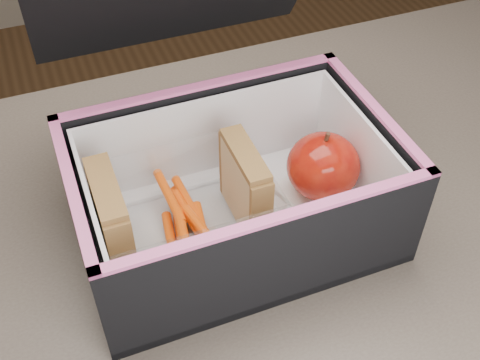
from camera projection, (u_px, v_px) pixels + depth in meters
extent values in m
cube|color=#65594D|center=(262.00, 276.00, 0.64)|extent=(1.20, 0.80, 0.03)
cube|color=#382D26|center=(432.00, 181.00, 1.27)|extent=(0.05, 0.05, 0.72)
cube|color=#D7BB82|center=(105.00, 225.00, 0.58)|extent=(0.01, 0.09, 0.09)
cube|color=#B45563|center=(113.00, 225.00, 0.59)|extent=(0.01, 0.08, 0.09)
cube|color=#D7BB82|center=(120.00, 221.00, 0.59)|extent=(0.01, 0.09, 0.09)
cube|color=brown|center=(105.00, 188.00, 0.55)|extent=(0.02, 0.09, 0.01)
cube|color=#D7BB82|center=(239.00, 189.00, 0.62)|extent=(0.01, 0.08, 0.09)
cube|color=#B45563|center=(245.00, 190.00, 0.62)|extent=(0.01, 0.08, 0.08)
cube|color=#D7BB82|center=(251.00, 186.00, 0.62)|extent=(0.01, 0.08, 0.09)
cube|color=brown|center=(245.00, 154.00, 0.59)|extent=(0.02, 0.08, 0.01)
cylinder|color=#FF5D14|center=(181.00, 222.00, 0.64)|extent=(0.02, 0.08, 0.01)
cylinder|color=#FF5D14|center=(190.00, 217.00, 0.63)|extent=(0.02, 0.08, 0.01)
cylinder|color=#FF5D14|center=(169.00, 196.00, 0.63)|extent=(0.01, 0.08, 0.01)
cylinder|color=#FF5D14|center=(190.00, 212.00, 0.65)|extent=(0.02, 0.08, 0.01)
cylinder|color=#FF5D14|center=(203.00, 233.00, 0.61)|extent=(0.02, 0.08, 0.01)
cylinder|color=#FF5D14|center=(185.00, 239.00, 0.59)|extent=(0.02, 0.08, 0.01)
cylinder|color=#FF5D14|center=(172.00, 243.00, 0.62)|extent=(0.02, 0.08, 0.01)
cylinder|color=#FF5D14|center=(188.00, 203.00, 0.64)|extent=(0.01, 0.08, 0.01)
cylinder|color=#FF5D14|center=(205.00, 233.00, 0.60)|extent=(0.03, 0.08, 0.01)
cylinder|color=#FF5D14|center=(178.00, 217.00, 0.64)|extent=(0.02, 0.08, 0.01)
cube|color=white|center=(315.00, 192.00, 0.68)|extent=(0.09, 0.09, 0.01)
ellipsoid|color=#880707|center=(323.00, 166.00, 0.65)|extent=(0.09, 0.09, 0.07)
cylinder|color=#442718|center=(327.00, 138.00, 0.62)|extent=(0.01, 0.01, 0.01)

